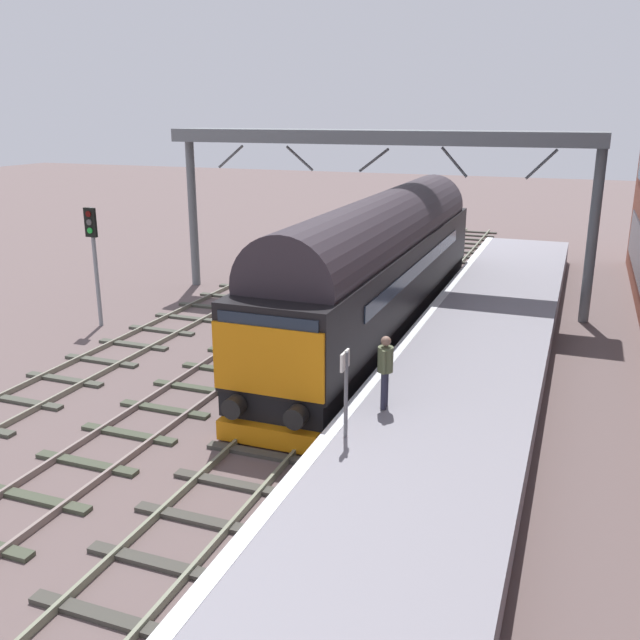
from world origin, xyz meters
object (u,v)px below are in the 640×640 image
object	(u,v)px
platform_number_sign	(345,380)
signal_post_near	(94,251)
diesel_locomotive	(380,262)
waiting_passenger	(385,365)

from	to	relation	value
platform_number_sign	signal_post_near	bearing A→B (deg)	148.22
platform_number_sign	diesel_locomotive	bearing A→B (deg)	102.10
diesel_locomotive	signal_post_near	world-z (taller)	diesel_locomotive
platform_number_sign	waiting_passenger	xyz separation A→B (m)	(0.35, 1.65, -0.21)
diesel_locomotive	signal_post_near	distance (m)	9.78
diesel_locomotive	waiting_passenger	xyz separation A→B (m)	(2.44, -8.09, -0.49)
platform_number_sign	waiting_passenger	size ratio (longest dim) A/B	1.09
platform_number_sign	waiting_passenger	world-z (taller)	platform_number_sign
diesel_locomotive	signal_post_near	bearing A→B (deg)	-164.53
diesel_locomotive	waiting_passenger	bearing A→B (deg)	-73.23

